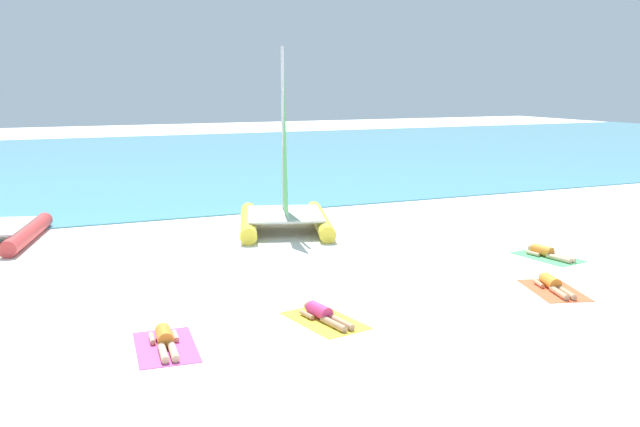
# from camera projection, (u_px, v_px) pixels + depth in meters

# --- Properties ---
(ground_plane) EXTENTS (120.00, 120.00, 0.00)m
(ground_plane) POSITION_uv_depth(u_px,v_px,m) (269.00, 225.00, 23.97)
(ground_plane) COLOR white
(ocean_water) EXTENTS (120.00, 40.00, 0.05)m
(ocean_water) POSITION_uv_depth(u_px,v_px,m) (154.00, 160.00, 44.08)
(ocean_water) COLOR #4C9EB7
(ocean_water) RESTS_ON ground
(sailboat_yellow) EXTENTS (4.23, 5.32, 6.06)m
(sailboat_yellow) POSITION_uv_depth(u_px,v_px,m) (285.00, 204.00, 23.06)
(sailboat_yellow) COLOR yellow
(sailboat_yellow) RESTS_ON ground
(towel_leftmost) EXTENTS (1.26, 1.99, 0.01)m
(towel_leftmost) POSITION_uv_depth(u_px,v_px,m) (166.00, 347.00, 12.95)
(towel_leftmost) COLOR #D84C99
(towel_leftmost) RESTS_ON ground
(sunbather_leftmost) EXTENTS (0.58, 1.57, 0.30)m
(sunbather_leftmost) POSITION_uv_depth(u_px,v_px,m) (165.00, 339.00, 12.99)
(sunbather_leftmost) COLOR orange
(sunbather_leftmost) RESTS_ON towel_leftmost
(towel_center_left) EXTENTS (1.43, 2.07, 0.01)m
(towel_center_left) POSITION_uv_depth(u_px,v_px,m) (325.00, 321.00, 14.38)
(towel_center_left) COLOR yellow
(towel_center_left) RESTS_ON ground
(sunbather_center_left) EXTENTS (0.68, 1.56, 0.30)m
(sunbather_center_left) POSITION_uv_depth(u_px,v_px,m) (323.00, 314.00, 14.42)
(sunbather_center_left) COLOR #D83372
(sunbather_center_left) RESTS_ON towel_center_left
(towel_center_right) EXTENTS (1.60, 2.14, 0.01)m
(towel_center_right) POSITION_uv_depth(u_px,v_px,m) (554.00, 290.00, 16.48)
(towel_center_right) COLOR #EA5933
(towel_center_right) RESTS_ON ground
(sunbather_center_right) EXTENTS (0.82, 1.54, 0.30)m
(sunbather_center_right) POSITION_uv_depth(u_px,v_px,m) (553.00, 284.00, 16.52)
(sunbather_center_right) COLOR orange
(sunbather_center_right) RESTS_ON towel_center_right
(towel_rightmost) EXTENTS (1.37, 2.04, 0.01)m
(towel_rightmost) POSITION_uv_depth(u_px,v_px,m) (548.00, 257.00, 19.59)
(towel_rightmost) COLOR #4CB266
(towel_rightmost) RESTS_ON ground
(sunbather_rightmost) EXTENTS (0.63, 1.57, 0.30)m
(sunbather_rightmost) POSITION_uv_depth(u_px,v_px,m) (546.00, 252.00, 19.62)
(sunbather_rightmost) COLOR orange
(sunbather_rightmost) RESTS_ON towel_rightmost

